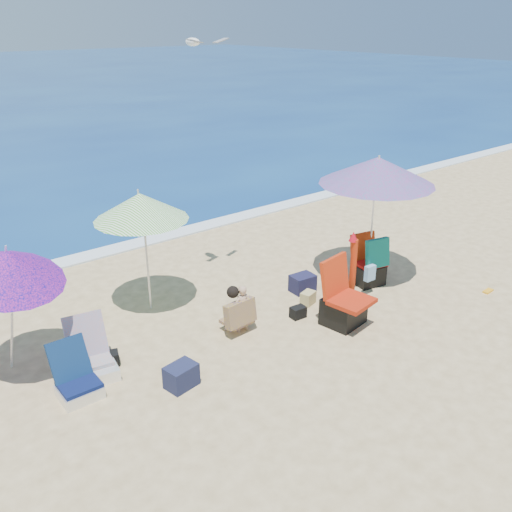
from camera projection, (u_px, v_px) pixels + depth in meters
ground at (312, 338)px, 8.46m from camera, size 120.00×120.00×0.00m
foam at (149, 240)px, 12.11m from camera, size 120.00×0.50×0.04m
umbrella_turquoise at (377, 171)px, 9.64m from camera, size 2.20×2.20×2.32m
umbrella_striped at (141, 207)px, 8.73m from camera, size 1.85×1.85×2.01m
umbrella_blue at (9, 266)px, 7.02m from camera, size 1.91×1.94×1.95m
furled_umbrella at (353, 268)px, 8.96m from camera, size 0.17×0.17×1.39m
chair_navy at (77, 382)px, 7.11m from camera, size 0.51×0.63×0.70m
chair_rainbow at (92, 361)px, 7.54m from camera, size 0.66×0.83×0.77m
camp_chair_left at (343, 305)px, 8.74m from camera, size 0.71×0.81×1.09m
camp_chair_right at (369, 267)px, 10.04m from camera, size 0.77×0.70×0.95m
person_center at (240, 310)px, 8.48m from camera, size 0.54×0.44×0.78m
bag_navy_a at (181, 376)px, 7.29m from camera, size 0.45×0.36×0.32m
bag_black_a at (109, 359)px, 7.77m from camera, size 0.31×0.27×0.19m
bag_tan at (308, 298)px, 9.43m from camera, size 0.29×0.25×0.22m
bag_navy_b at (303, 283)px, 9.85m from camera, size 0.44×0.34×0.31m
bag_black_b at (298, 312)px, 9.00m from camera, size 0.26×0.19×0.19m
orange_item at (488, 291)px, 9.88m from camera, size 0.23×0.12×0.03m
seagull at (194, 42)px, 8.64m from camera, size 0.82×0.47×0.13m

